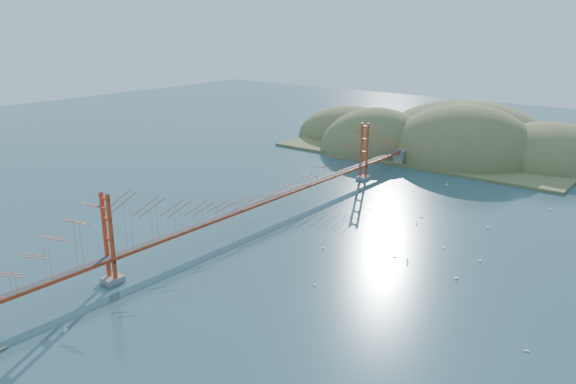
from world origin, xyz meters
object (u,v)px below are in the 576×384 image
Objects in this scene: bridge at (268,177)px; sailboat_2 at (314,284)px; sailboat_1 at (407,261)px; sailboat_0 at (323,247)px.

bridge is 169.69× the size of sailboat_2.
sailboat_2 is at bearing -113.42° from sailboat_1.
sailboat_0 is at bearing -18.52° from bridge.
bridge reaches higher than sailboat_1.
sailboat_0 is at bearing -165.41° from sailboat_1.
sailboat_0 reaches higher than sailboat_2.
bridge reaches higher than sailboat_0.
sailboat_1 is 14.63m from sailboat_2.
sailboat_1 reaches higher than sailboat_2.
bridge is 27.03m from sailboat_1.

